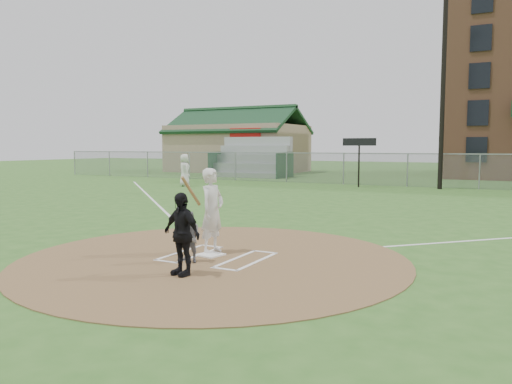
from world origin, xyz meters
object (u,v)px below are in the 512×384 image
at_px(home_plate, 211,255).
at_px(ondeck_player, 185,170).
at_px(catcher, 190,237).
at_px(batter_at_plate, 212,211).
at_px(umpire, 181,234).

relative_size(home_plate, ondeck_player, 0.25).
relative_size(catcher, batter_at_plate, 0.56).
height_order(home_plate, catcher, catcher).
bearing_deg(umpire, catcher, 129.55).
bearing_deg(catcher, home_plate, 86.91).
bearing_deg(home_plate, catcher, -92.10).
height_order(catcher, ondeck_player, ondeck_player).
bearing_deg(umpire, ondeck_player, 138.46).
relative_size(home_plate, catcher, 0.46).
distance_m(ondeck_player, batter_at_plate, 19.43).
relative_size(umpire, batter_at_plate, 0.81).
xyz_separation_m(home_plate, umpire, (0.42, -1.67, 0.77)).
distance_m(umpire, batter_at_plate, 2.03).
height_order(catcher, umpire, umpire).
bearing_deg(batter_at_plate, ondeck_player, 127.32).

